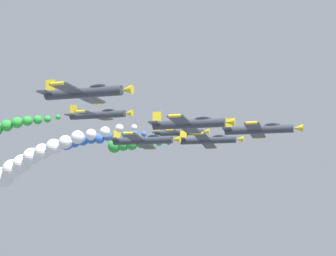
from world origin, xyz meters
TOP-DOWN VIEW (x-y plane):
  - airplane_lead at (0.46, 12.99)m, footprint 9.56×10.35m
  - airplane_left_inner at (-9.24, 4.01)m, footprint 9.51×10.35m
  - smoke_trail_left_inner at (-9.36, -9.90)m, footprint 2.24×11.23m
  - airplane_right_inner at (8.18, 5.30)m, footprint 9.56×10.35m
  - smoke_trail_right_inner at (4.52, -19.54)m, footprint 7.71×25.30m
  - airplane_left_outer at (-0.32, -3.81)m, footprint 9.52×10.35m
  - airplane_right_outer at (-17.83, -3.21)m, footprint 9.56×10.35m
  - smoke_trail_right_outer at (-18.16, -22.37)m, footprint 2.85×18.50m
  - airplane_trailing at (18.12, -3.86)m, footprint 9.56×10.35m
  - airplane_high_slot at (-0.49, -11.23)m, footprint 9.57×10.35m

SIDE VIEW (x-z plane):
  - smoke_trail_right_inner at x=4.52m, z-range 107.02..114.99m
  - airplane_left_outer at x=-0.32m, z-range 112.64..115.33m
  - smoke_trail_left_inner at x=-9.36m, z-range 113.26..115.50m
  - airplane_left_inner at x=-9.24m, z-range 113.37..116.10m
  - airplane_right_inner at x=8.18m, z-range 113.57..116.02m
  - airplane_lead at x=0.46m, z-range 113.57..116.01m
  - smoke_trail_right_outer at x=-18.16m, z-range 115.00..118.28m
  - airplane_trailing at x=18.12m, z-range 116.01..118.34m
  - airplane_right_outer at x=-17.83m, z-range 116.17..118.49m
  - airplane_high_slot at x=-0.49m, z-range 117.02..119.35m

